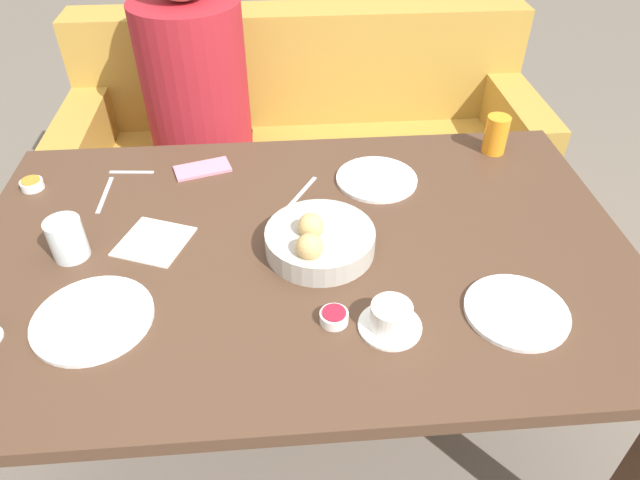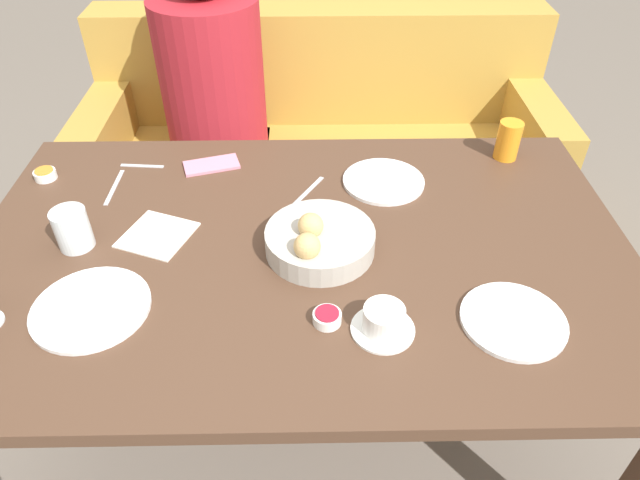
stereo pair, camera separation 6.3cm
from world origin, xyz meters
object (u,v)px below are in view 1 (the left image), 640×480
at_px(fork_silver, 105,195).
at_px(spoon_coffee, 132,172).
at_px(coffee_cup, 391,318).
at_px(plate_far_center, 377,179).
at_px(jam_bowl_berry, 334,317).
at_px(cell_phone, 203,169).
at_px(napkin, 154,241).
at_px(knife_silver, 301,193).
at_px(juice_glass, 496,135).
at_px(seated_person, 203,138).
at_px(plate_near_right, 517,311).
at_px(couch, 304,160).
at_px(jam_bowl_honey, 32,184).
at_px(plate_near_left, 93,319).
at_px(bread_basket, 319,240).
at_px(water_tumbler, 67,239).

height_order(fork_silver, spoon_coffee, same).
bearing_deg(coffee_cup, spoon_coffee, 134.83).
xyz_separation_m(plate_far_center, jam_bowl_berry, (-0.16, -0.50, 0.01)).
height_order(fork_silver, cell_phone, cell_phone).
bearing_deg(napkin, knife_silver, 25.74).
bearing_deg(plate_far_center, juice_glass, 19.07).
bearing_deg(juice_glass, fork_silver, -172.90).
distance_m(seated_person, plate_near_right, 1.38).
relative_size(couch, plate_far_center, 8.26).
bearing_deg(jam_bowl_berry, plate_far_center, 71.60).
height_order(jam_bowl_berry, knife_silver, jam_bowl_berry).
xyz_separation_m(jam_bowl_honey, napkin, (0.35, -0.25, -0.01)).
xyz_separation_m(spoon_coffee, cell_phone, (0.19, -0.00, 0.00)).
bearing_deg(plate_near_left, cell_phone, 72.08).
relative_size(knife_silver, spoon_coffee, 1.19).
height_order(plate_far_center, cell_phone, plate_far_center).
bearing_deg(bread_basket, seated_person, 111.46).
height_order(plate_near_left, jam_bowl_berry, jam_bowl_berry).
bearing_deg(plate_near_right, knife_silver, 131.96).
distance_m(water_tumbler, jam_bowl_honey, 0.33).
height_order(plate_near_left, jam_bowl_honey, jam_bowl_honey).
distance_m(seated_person, spoon_coffee, 0.60).
xyz_separation_m(plate_near_right, juice_glass, (0.15, 0.63, 0.05)).
bearing_deg(seated_person, couch, 21.91).
bearing_deg(spoon_coffee, knife_silver, -16.54).
height_order(juice_glass, water_tumbler, juice_glass).
bearing_deg(fork_silver, spoon_coffee, 63.83).
bearing_deg(plate_far_center, plate_near_right, -67.51).
xyz_separation_m(bread_basket, spoon_coffee, (-0.49, 0.37, -0.03)).
height_order(bread_basket, plate_near_right, bread_basket).
height_order(seated_person, plate_near_left, seated_person).
height_order(plate_near_right, jam_bowl_berry, jam_bowl_berry).
xyz_separation_m(coffee_cup, jam_bowl_honey, (-0.86, 0.56, -0.01)).
xyz_separation_m(couch, seated_person, (-0.38, -0.15, 0.21)).
relative_size(plate_near_left, jam_bowl_honey, 4.14).
height_order(plate_far_center, jam_bowl_berry, jam_bowl_berry).
xyz_separation_m(jam_bowl_honey, knife_silver, (0.71, -0.08, -0.01)).
distance_m(water_tumbler, coffee_cup, 0.74).
height_order(jam_bowl_honey, knife_silver, jam_bowl_honey).
relative_size(seated_person, jam_bowl_honey, 21.22).
distance_m(bread_basket, plate_near_left, 0.50).
relative_size(seated_person, fork_silver, 7.62).
xyz_separation_m(fork_silver, spoon_coffee, (0.05, 0.10, 0.00)).
height_order(water_tumbler, knife_silver, water_tumbler).
distance_m(seated_person, water_tumbler, 0.94).
bearing_deg(knife_silver, plate_near_right, -48.04).
relative_size(bread_basket, coffee_cup, 1.96).
xyz_separation_m(juice_glass, napkin, (-0.92, -0.34, -0.05)).
bearing_deg(coffee_cup, plate_far_center, 83.90).
xyz_separation_m(plate_near_right, napkin, (-0.77, 0.29, -0.00)).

